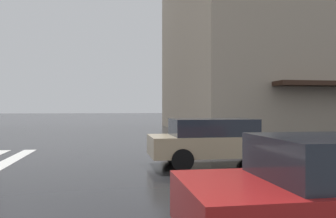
{
  "coord_description": "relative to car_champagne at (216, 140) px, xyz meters",
  "views": [
    {
      "loc": [
        -4.7,
        -3.42,
        1.74
      ],
      "look_at": [
        9.11,
        -5.71,
        1.69
      ],
      "focal_mm": 37.4,
      "sensor_mm": 36.0,
      "label": 1
    }
  ],
  "objects": [
    {
      "name": "car_champagne",
      "position": [
        0.0,
        0.0,
        0.0
      ],
      "size": [
        1.85,
        4.1,
        1.41
      ],
      "color": "tan",
      "rests_on": "ground_plane"
    }
  ]
}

